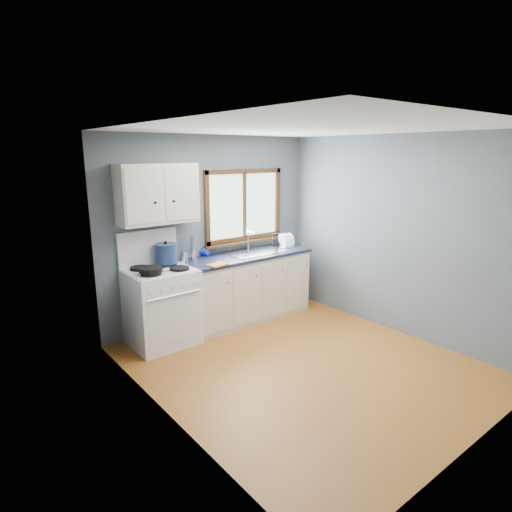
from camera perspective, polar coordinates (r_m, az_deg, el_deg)
floor at (r=4.89m, az=6.32°, el=-14.22°), size 3.20×3.60×0.02m
ceiling at (r=4.34m, az=7.22°, el=16.70°), size 3.20×3.60×0.02m
wall_back at (r=5.84m, az=-5.98°, el=3.47°), size 3.20×0.02×2.50m
wall_front at (r=3.48m, az=28.47°, el=-5.07°), size 3.20×0.02×2.50m
wall_left at (r=3.53m, az=-12.06°, el=-3.44°), size 0.02×3.60×2.50m
wall_right at (r=5.69m, az=18.26°, el=2.59°), size 0.02×3.60×2.50m
gas_range at (r=5.30m, az=-12.49°, el=-6.31°), size 0.76×0.69×1.36m
base_cabinets at (r=5.99m, az=-1.26°, el=-4.50°), size 1.85×0.60×0.88m
countertop at (r=5.85m, az=-1.27°, el=0.06°), size 1.89×0.64×0.04m
sink at (r=5.97m, az=0.10°, el=-0.07°), size 0.84×0.46×0.44m
window at (r=6.08m, az=-1.56°, el=6.08°), size 1.36×0.10×1.03m
upper_cabinets at (r=5.19m, az=-12.99°, el=8.08°), size 0.95×0.35×0.70m
skillet at (r=4.96m, az=-13.82°, el=-1.78°), size 0.40×0.28×0.05m
stockpot at (r=5.31m, az=-11.90°, el=0.38°), size 0.35×0.35×0.27m
utensil_crock at (r=5.46m, az=-9.62°, el=-0.08°), size 0.13×0.13×0.36m
thermos at (r=5.52m, az=-8.38°, el=1.02°), size 0.10×0.10×0.32m
soap_bottle at (r=5.72m, az=-6.41°, el=1.34°), size 0.14×0.14×0.28m
dish_towel at (r=5.28m, az=-5.18°, el=-1.17°), size 0.25×0.20×0.02m
dish_rack at (r=6.35m, az=4.14°, el=1.76°), size 0.43×0.35×0.20m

